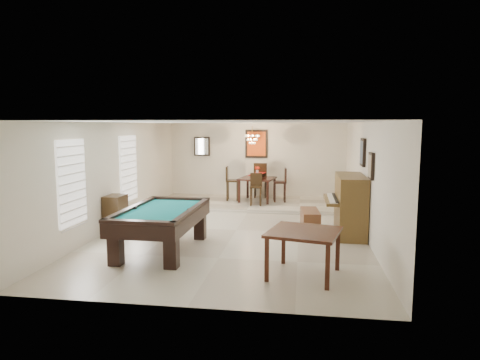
% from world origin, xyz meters
% --- Properties ---
extents(ground_plane, '(6.00, 9.00, 0.02)m').
position_xyz_m(ground_plane, '(0.00, 0.00, -0.01)').
color(ground_plane, beige).
extents(wall_back, '(6.00, 0.04, 2.60)m').
position_xyz_m(wall_back, '(0.00, 4.50, 1.30)').
color(wall_back, silver).
rests_on(wall_back, ground_plane).
extents(wall_front, '(6.00, 0.04, 2.60)m').
position_xyz_m(wall_front, '(0.00, -4.50, 1.30)').
color(wall_front, silver).
rests_on(wall_front, ground_plane).
extents(wall_left, '(0.04, 9.00, 2.60)m').
position_xyz_m(wall_left, '(-3.00, 0.00, 1.30)').
color(wall_left, silver).
rests_on(wall_left, ground_plane).
extents(wall_right, '(0.04, 9.00, 2.60)m').
position_xyz_m(wall_right, '(3.00, 0.00, 1.30)').
color(wall_right, silver).
rests_on(wall_right, ground_plane).
extents(ceiling, '(6.00, 9.00, 0.04)m').
position_xyz_m(ceiling, '(0.00, 0.00, 2.60)').
color(ceiling, white).
rests_on(ceiling, wall_back).
extents(dining_step, '(6.00, 2.50, 0.12)m').
position_xyz_m(dining_step, '(0.00, 3.25, 0.06)').
color(dining_step, beige).
rests_on(dining_step, ground_plane).
extents(window_left_front, '(0.06, 1.00, 1.70)m').
position_xyz_m(window_left_front, '(-2.97, -2.20, 1.40)').
color(window_left_front, white).
rests_on(window_left_front, wall_left).
extents(window_left_rear, '(0.06, 1.00, 1.70)m').
position_xyz_m(window_left_rear, '(-2.97, 0.60, 1.40)').
color(window_left_rear, white).
rests_on(window_left_rear, wall_left).
extents(pool_table, '(1.42, 2.56, 0.84)m').
position_xyz_m(pool_table, '(-1.22, -1.91, 0.42)').
color(pool_table, black).
rests_on(pool_table, ground_plane).
extents(square_table, '(1.36, 1.36, 0.78)m').
position_xyz_m(square_table, '(1.61, -2.97, 0.39)').
color(square_table, black).
rests_on(square_table, ground_plane).
extents(upright_piano, '(0.93, 1.67, 1.39)m').
position_xyz_m(upright_piano, '(2.51, -0.03, 0.69)').
color(upright_piano, brown).
rests_on(upright_piano, ground_plane).
extents(piano_bench, '(0.47, 1.03, 0.55)m').
position_xyz_m(piano_bench, '(1.76, -0.07, 0.28)').
color(piano_bench, brown).
rests_on(piano_bench, ground_plane).
extents(apothecary_chest, '(0.40, 0.60, 0.90)m').
position_xyz_m(apothecary_chest, '(-2.78, -0.68, 0.45)').
color(apothecary_chest, black).
rests_on(apothecary_chest, ground_plane).
extents(dining_table, '(1.21, 1.21, 0.87)m').
position_xyz_m(dining_table, '(0.15, 3.39, 0.55)').
color(dining_table, black).
rests_on(dining_table, dining_step).
extents(flower_vase, '(0.19, 0.19, 0.26)m').
position_xyz_m(flower_vase, '(0.15, 3.39, 1.12)').
color(flower_vase, '#A6230E').
rests_on(flower_vase, dining_table).
extents(dining_chair_south, '(0.38, 0.38, 0.97)m').
position_xyz_m(dining_chair_south, '(0.18, 2.66, 0.60)').
color(dining_chair_south, black).
rests_on(dining_chair_south, dining_step).
extents(dining_chair_north, '(0.46, 0.46, 1.17)m').
position_xyz_m(dining_chair_north, '(0.18, 4.12, 0.71)').
color(dining_chair_north, black).
rests_on(dining_chair_north, dining_step).
extents(dining_chair_west, '(0.44, 0.44, 1.09)m').
position_xyz_m(dining_chair_west, '(-0.65, 3.42, 0.67)').
color(dining_chair_west, black).
rests_on(dining_chair_west, dining_step).
extents(dining_chair_east, '(0.43, 0.43, 1.07)m').
position_xyz_m(dining_chair_east, '(0.86, 3.40, 0.65)').
color(dining_chair_east, black).
rests_on(dining_chair_east, dining_step).
extents(chandelier, '(0.44, 0.44, 0.60)m').
position_xyz_m(chandelier, '(0.00, 3.20, 2.20)').
color(chandelier, '#FFE5B2').
rests_on(chandelier, ceiling).
extents(back_painting, '(0.75, 0.06, 0.95)m').
position_xyz_m(back_painting, '(0.00, 4.46, 1.90)').
color(back_painting, '#D84C14').
rests_on(back_painting, wall_back).
extents(back_mirror, '(0.55, 0.06, 0.65)m').
position_xyz_m(back_mirror, '(-1.90, 4.46, 1.80)').
color(back_mirror, white).
rests_on(back_mirror, wall_back).
extents(right_picture_upper, '(0.06, 0.55, 0.65)m').
position_xyz_m(right_picture_upper, '(2.96, 0.30, 1.90)').
color(right_picture_upper, slate).
rests_on(right_picture_upper, wall_right).
extents(right_picture_lower, '(0.06, 0.45, 0.55)m').
position_xyz_m(right_picture_lower, '(2.96, -1.00, 1.70)').
color(right_picture_lower, gray).
rests_on(right_picture_lower, wall_right).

